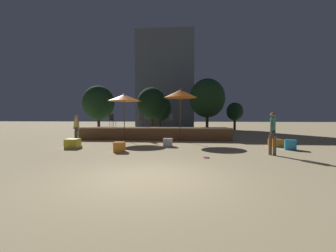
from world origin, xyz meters
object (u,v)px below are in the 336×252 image
cube_seat_3 (276,143)px  background_tree_4 (159,108)px  cube_seat_0 (290,145)px  patio_umbrella_0 (180,94)px  bistro_chair_0 (170,119)px  background_tree_1 (151,103)px  patio_umbrella_1 (124,98)px  background_tree_2 (235,112)px  cube_seat_4 (119,147)px  bistro_chair_1 (112,119)px  background_tree_3 (207,98)px  background_tree_0 (98,103)px  bistro_chair_2 (142,119)px  person_1 (273,132)px  cube_seat_1 (73,143)px  frisbee_disc (206,157)px  person_0 (77,128)px  cube_seat_2 (168,142)px

cube_seat_3 → background_tree_4: size_ratio=0.18×
cube_seat_3 → background_tree_4: (-7.50, 10.75, 2.20)m
cube_seat_0 → patio_umbrella_0: bearing=150.1°
background_tree_4 → bistro_chair_0: bearing=-76.2°
patio_umbrella_0 → bistro_chair_0: patio_umbrella_0 is taller
background_tree_1 → background_tree_4: size_ratio=1.21×
patio_umbrella_1 → background_tree_2: bearing=52.4°
patio_umbrella_0 → cube_seat_4: patio_umbrella_0 is taller
patio_umbrella_1 → cube_seat_4: (1.10, -4.58, -2.55)m
bistro_chair_1 → background_tree_3: 10.33m
cube_seat_0 → cube_seat_3: bearing=101.9°
bistro_chair_0 → background_tree_2: size_ratio=0.28×
background_tree_0 → bistro_chair_2: bearing=-50.2°
cube_seat_0 → cube_seat_3: 1.16m
patio_umbrella_1 → background_tree_0: background_tree_0 is taller
cube_seat_3 → background_tree_0: size_ratio=0.14×
bistro_chair_0 → background_tree_2: 12.37m
cube_seat_3 → background_tree_3: 11.17m
patio_umbrella_1 → cube_seat_4: bearing=-76.5°
person_1 → cube_seat_1: bearing=-150.3°
frisbee_disc → person_1: bearing=17.7°
bistro_chair_1 → patio_umbrella_1: bearing=-93.7°
cube_seat_3 → background_tree_4: 13.29m
background_tree_3 → background_tree_4: size_ratio=1.43×
cube_seat_3 → background_tree_2: bearing=86.8°
person_1 → background_tree_3: 13.43m
cube_seat_0 → person_0: (-11.36, 1.69, 0.63)m
patio_umbrella_1 → bistro_chair_2: 1.82m
cube_seat_1 → bistro_chair_1: size_ratio=0.67×
patio_umbrella_0 → bistro_chair_0: size_ratio=3.67×
bistro_chair_0 → background_tree_4: background_tree_4 is taller
frisbee_disc → background_tree_4: bearing=104.2°
person_0 → background_tree_4: background_tree_4 is taller
bistro_chair_1 → background_tree_2: bearing=-4.5°
background_tree_2 → cube_seat_0: bearing=-92.1°
cube_seat_3 → frisbee_disc: size_ratio=2.85×
patio_umbrella_1 → background_tree_4: bearing=82.2°
bistro_chair_0 → background_tree_0: (-7.69, 5.71, 1.52)m
background_tree_2 → background_tree_4: background_tree_4 is taller
background_tree_3 → bistro_chair_2: bearing=-122.4°
cube_seat_0 → background_tree_1: (-8.50, 11.50, 2.64)m
background_tree_4 → bistro_chair_1: bearing=-107.7°
cube_seat_1 → background_tree_3: size_ratio=0.11×
background_tree_2 → bistro_chair_1: bearing=-133.7°
cube_seat_2 → cube_seat_0: bearing=-6.2°
patio_umbrella_0 → frisbee_disc: bearing=-77.9°
cube_seat_1 → cube_seat_2: size_ratio=1.23×
cube_seat_0 → bistro_chair_0: size_ratio=0.65×
cube_seat_3 → background_tree_2: 14.58m
frisbee_disc → background_tree_2: background_tree_2 is taller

